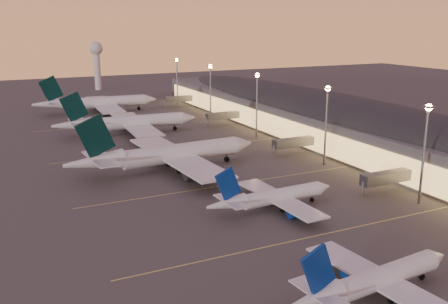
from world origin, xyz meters
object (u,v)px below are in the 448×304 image
(airliner_narrow_north, at_px, (272,197))
(radar_tower, at_px, (97,58))
(airliner_wide_near, at_px, (166,155))
(airliner_wide_mid, at_px, (127,123))
(airliner_wide_far, at_px, (97,103))
(airliner_narrow_south, at_px, (374,280))

(airliner_narrow_north, bearing_deg, radar_tower, 85.38)
(airliner_wide_near, relative_size, airliner_wide_mid, 1.05)
(airliner_narrow_north, distance_m, radar_tower, 248.33)
(airliner_wide_mid, relative_size, radar_tower, 1.83)
(airliner_wide_far, relative_size, radar_tower, 1.92)
(airliner_wide_near, xyz_separation_m, airliner_wide_mid, (3.02, 57.02, -0.26))
(airliner_wide_mid, distance_m, airliner_wide_far, 56.49)
(airliner_wide_mid, distance_m, radar_tower, 149.32)
(airliner_wide_near, distance_m, airliner_wide_far, 113.54)
(airliner_narrow_south, xyz_separation_m, airliner_narrow_north, (5.96, 42.66, -0.03))
(airliner_narrow_south, relative_size, airliner_wide_near, 0.58)
(airliner_wide_mid, height_order, airliner_wide_far, airliner_wide_far)
(airliner_narrow_south, xyz_separation_m, airliner_wide_mid, (-3.26, 143.03, 1.56))
(airliner_wide_far, bearing_deg, airliner_narrow_south, -86.15)
(radar_tower, bearing_deg, airliner_wide_mid, -97.62)
(airliner_wide_near, xyz_separation_m, radar_tower, (22.68, 204.07, 16.71))
(airliner_wide_far, xyz_separation_m, radar_tower, (20.07, 90.55, 16.73))
(airliner_narrow_south, distance_m, airliner_wide_far, 199.56)
(airliner_narrow_north, xyz_separation_m, airliner_wide_mid, (-9.22, 100.37, 1.59))
(airliner_narrow_north, xyz_separation_m, airliner_wide_far, (-9.62, 156.86, 1.83))
(airliner_narrow_south, bearing_deg, airliner_wide_mid, 86.26)
(radar_tower, bearing_deg, airliner_wide_near, -96.34)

